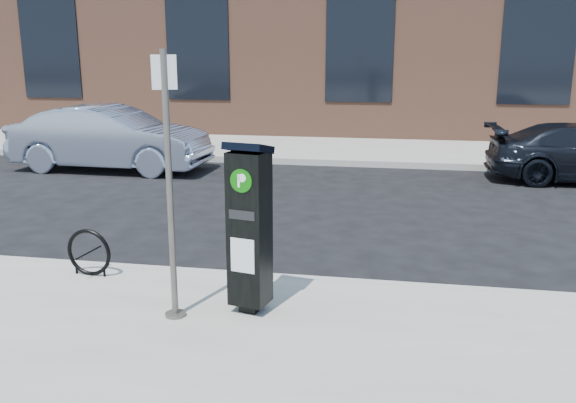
% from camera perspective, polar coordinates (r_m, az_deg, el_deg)
% --- Properties ---
extents(ground, '(120.00, 120.00, 0.00)m').
position_cam_1_polar(ground, '(7.30, -0.31, -8.03)').
color(ground, black).
rests_on(ground, ground).
extents(sidewalk_far, '(60.00, 12.00, 0.15)m').
position_cam_1_polar(sidewalk_far, '(20.86, 6.86, 6.44)').
color(sidewalk_far, gray).
rests_on(sidewalk_far, ground).
extents(curb_near, '(60.00, 0.12, 0.16)m').
position_cam_1_polar(curb_near, '(7.25, -0.34, -7.53)').
color(curb_near, '#9E9B93').
rests_on(curb_near, ground).
extents(curb_far, '(60.00, 0.12, 0.16)m').
position_cam_1_polar(curb_far, '(14.96, 5.39, 3.59)').
color(curb_far, '#9E9B93').
rests_on(curb_far, ground).
extents(building, '(28.00, 10.05, 8.25)m').
position_cam_1_polar(building, '(23.73, 7.64, 17.16)').
color(building, brown).
rests_on(building, ground).
extents(parking_kiosk, '(0.47, 0.43, 1.74)m').
position_cam_1_polar(parking_kiosk, '(6.02, -3.63, -2.31)').
color(parking_kiosk, black).
rests_on(parking_kiosk, sidewalk_near).
extents(sign_pole, '(0.22, 0.21, 2.59)m').
position_cam_1_polar(sign_pole, '(5.89, -11.02, 1.04)').
color(sign_pole, '#4F4B46').
rests_on(sign_pole, sidewalk_near).
extents(bike_rack, '(0.57, 0.10, 0.57)m').
position_cam_1_polar(bike_rack, '(7.53, -18.13, -4.57)').
color(bike_rack, black).
rests_on(bike_rack, sidewalk_near).
extents(car_silver, '(4.62, 1.70, 1.51)m').
position_cam_1_polar(car_silver, '(14.89, -16.28, 5.70)').
color(car_silver, '#8590A9').
rests_on(car_silver, ground).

